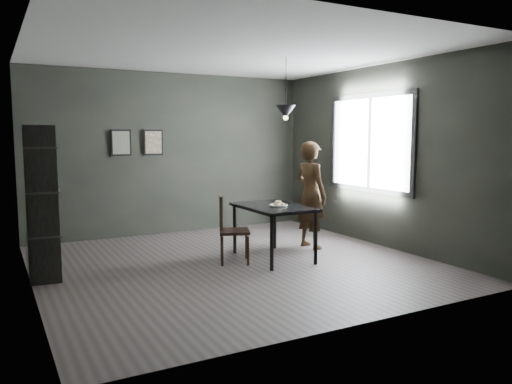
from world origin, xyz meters
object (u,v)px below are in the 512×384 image
woman (311,195)px  pendant_lamp (286,112)px  cafe_table (273,211)px  wood_chair (228,224)px  white_plate (278,206)px  shelf_unit (42,203)px

woman → pendant_lamp: bearing=102.4°
pendant_lamp → cafe_table: bearing=-158.2°
wood_chair → white_plate: bearing=9.2°
white_plate → woman: bearing=25.9°
shelf_unit → pendant_lamp: (3.17, -0.38, 1.13)m
cafe_table → woman: (0.85, 0.32, 0.15)m
woman → wood_chair: (-1.50, -0.22, -0.29)m
woman → cafe_table: bearing=102.8°
white_plate → shelf_unit: bearing=169.3°
woman → pendant_lamp: pendant_lamp is taller
cafe_table → woman: 0.92m
cafe_table → woman: size_ratio=0.73×
cafe_table → white_plate: bearing=-65.1°
wood_chair → shelf_unit: 2.34m
cafe_table → pendant_lamp: bearing=21.8°
white_plate → wood_chair: wood_chair is taller
white_plate → shelf_unit: size_ratio=0.12×
cafe_table → wood_chair: (-0.65, 0.10, -0.15)m
wood_chair → pendant_lamp: bearing=23.5°
cafe_table → pendant_lamp: size_ratio=1.39×
pendant_lamp → woman: bearing=20.3°
shelf_unit → pendant_lamp: size_ratio=2.13×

